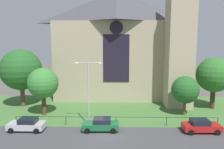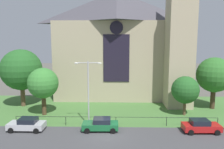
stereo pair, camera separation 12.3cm
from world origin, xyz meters
name	(u,v)px [view 1 (the left image)]	position (x,y,z in m)	size (l,w,h in m)	color
ground	(110,108)	(0.00, 10.00, 0.00)	(160.00, 160.00, 0.00)	#56544C
road_asphalt	(106,141)	(0.00, -2.00, 0.00)	(120.00, 8.00, 0.01)	#424244
grass_verge	(109,112)	(0.00, 8.00, 0.00)	(120.00, 20.00, 0.01)	#477538
church_building	(120,43)	(1.79, 18.74, 10.27)	(23.20, 16.20, 26.00)	tan
iron_railing	(116,118)	(1.02, 2.50, 0.95)	(25.23, 0.07, 1.13)	black
tree_right_far	(214,75)	(16.22, 10.19, 5.34)	(5.42, 5.42, 8.09)	#423021
tree_left_near	(43,83)	(-9.34, 6.58, 4.59)	(4.33, 4.33, 6.80)	#4C3823
tree_left_far	(21,70)	(-14.27, 10.96, 5.98)	(6.58, 6.58, 9.30)	brown
tree_right_near	(185,90)	(10.82, 6.87, 3.67)	(3.89, 3.89, 5.63)	brown
streetlamp_near	(88,85)	(-2.36, 2.40, 5.16)	(3.37, 0.26, 8.09)	#B2B2B7
parked_car_silver	(27,124)	(-9.46, 0.74, 0.74)	(4.23, 2.08, 1.51)	#B7B7BC
parked_car_green	(101,124)	(-0.76, 0.89, 0.74)	(4.23, 2.09, 1.51)	#196033
parked_car_red	(201,126)	(10.84, 0.68, 0.74)	(4.23, 2.08, 1.51)	#B21919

